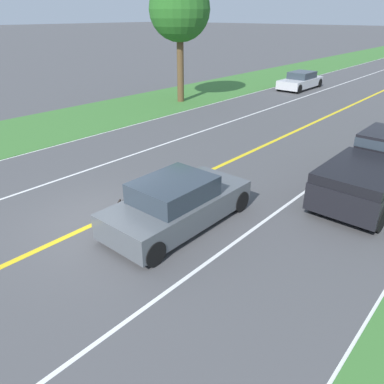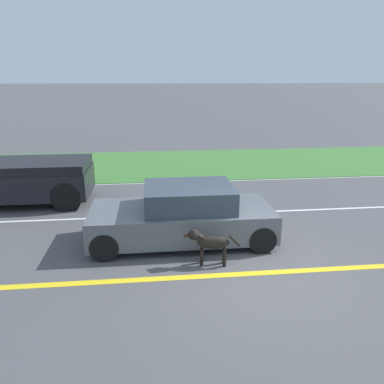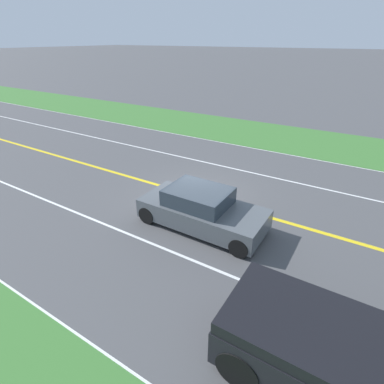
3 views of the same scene
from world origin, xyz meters
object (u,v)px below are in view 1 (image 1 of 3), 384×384
dog (134,199)px  pickup_truck (376,167)px  ego_car (177,204)px  oncoming_car (300,81)px  roadside_tree_left_near (180,10)px

dog → pickup_truck: pickup_truck is taller
ego_car → pickup_truck: 6.52m
ego_car → oncoming_car: bearing=107.9°
oncoming_car → ego_car: bearing=107.9°
pickup_truck → oncoming_car: size_ratio=1.21×
ego_car → roadside_tree_left_near: 16.71m
roadside_tree_left_near → oncoming_car: bearing=68.1°
roadside_tree_left_near → dog: bearing=-52.4°
oncoming_car → roadside_tree_left_near: (-3.82, -9.50, 4.86)m
dog → roadside_tree_left_near: (-9.46, 12.29, 4.95)m
pickup_truck → roadside_tree_left_near: size_ratio=0.72×
oncoming_car → roadside_tree_left_near: bearing=68.1°
ego_car → roadside_tree_left_near: size_ratio=0.59×
ego_car → dog: size_ratio=3.59×
dog → pickup_truck: bearing=60.0°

